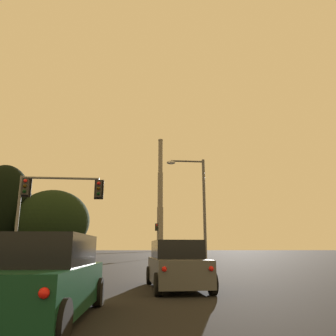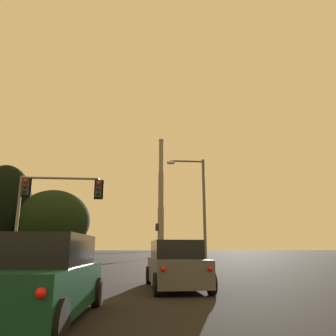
% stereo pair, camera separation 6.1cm
% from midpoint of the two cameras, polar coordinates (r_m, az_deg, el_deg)
% --- Properties ---
extents(suv_left_lane_front, '(2.18, 4.93, 1.86)m').
position_cam_midpoint_polar(suv_left_lane_front, '(15.84, -25.60, -14.87)').
color(suv_left_lane_front, black).
rests_on(suv_left_lane_front, ground_plane).
extents(suv_center_lane_second, '(2.32, 4.98, 1.86)m').
position_cam_midpoint_polar(suv_center_lane_second, '(8.14, -20.97, -17.52)').
color(suv_center_lane_second, '#0F3823').
rests_on(suv_center_lane_second, ground_plane).
extents(suv_right_lane_front, '(2.24, 4.95, 1.86)m').
position_cam_midpoint_polar(suv_right_lane_front, '(13.62, 1.48, -16.55)').
color(suv_right_lane_front, '#4C4F54').
rests_on(suv_right_lane_front, ground_plane).
extents(traffic_light_overhead_left, '(5.17, 0.50, 5.89)m').
position_cam_midpoint_polar(traffic_light_overhead_left, '(21.34, -20.15, -5.04)').
color(traffic_light_overhead_left, slate).
rests_on(traffic_light_overhead_left, ground_plane).
extents(traffic_light_far_right, '(0.78, 0.50, 5.75)m').
position_cam_midpoint_polar(traffic_light_far_right, '(56.44, -1.71, -11.56)').
color(traffic_light_far_right, slate).
rests_on(traffic_light_far_right, ground_plane).
extents(street_lamp, '(2.76, 0.36, 7.76)m').
position_cam_midpoint_polar(street_lamp, '(23.00, 5.31, -5.69)').
color(street_lamp, '#56565B').
rests_on(street_lamp, ground_plane).
extents(smokestack, '(5.42, 5.42, 62.98)m').
position_cam_midpoint_polar(smokestack, '(181.90, -1.25, -6.55)').
color(smokestack, slate).
rests_on(smokestack, ground_plane).
extents(treeline_center_right, '(12.19, 10.97, 11.28)m').
position_cam_midpoint_polar(treeline_center_right, '(59.12, -19.33, -8.72)').
color(treeline_center_right, black).
rests_on(treeline_center_right, ground_plane).
extents(treeline_left_mid, '(9.03, 8.13, 15.41)m').
position_cam_midpoint_polar(treeline_left_mid, '(61.41, -26.76, -5.55)').
color(treeline_left_mid, black).
rests_on(treeline_left_mid, ground_plane).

